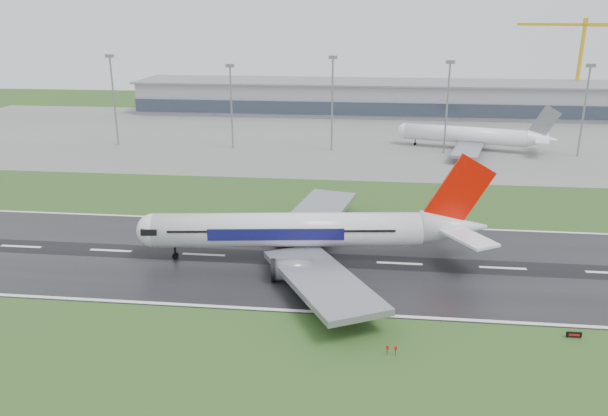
# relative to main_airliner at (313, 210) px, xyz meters

# --- Properties ---
(ground) EXTENTS (520.00, 520.00, 0.00)m
(ground) POSITION_rel_main_airliner_xyz_m (17.54, -0.84, -10.44)
(ground) COLOR #25481A
(ground) RESTS_ON ground
(runway) EXTENTS (400.00, 45.00, 0.10)m
(runway) POSITION_rel_main_airliner_xyz_m (17.54, -0.84, -10.39)
(runway) COLOR black
(runway) RESTS_ON ground
(apron) EXTENTS (400.00, 130.00, 0.08)m
(apron) POSITION_rel_main_airliner_xyz_m (17.54, 124.16, -10.40)
(apron) COLOR slate
(apron) RESTS_ON ground
(terminal) EXTENTS (240.00, 36.00, 15.00)m
(terminal) POSITION_rel_main_airliner_xyz_m (17.54, 184.16, -2.94)
(terminal) COLOR gray
(terminal) RESTS_ON ground
(main_airliner) EXTENTS (77.82, 74.92, 20.68)m
(main_airliner) POSITION_rel_main_airliner_xyz_m (0.00, 0.00, 0.00)
(main_airliner) COLOR silver
(main_airliner) RESTS_ON runway
(parked_airliner) EXTENTS (68.62, 65.80, 16.72)m
(parked_airliner) POSITION_rel_main_airliner_xyz_m (47.43, 106.65, -2.00)
(parked_airliner) COLOR white
(parked_airliner) RESTS_ON apron
(tower_crane) EXTENTS (44.02, 17.37, 45.08)m
(tower_crane) POSITION_rel_main_airliner_xyz_m (111.88, 199.16, 12.10)
(tower_crane) COLOR gold
(tower_crane) RESTS_ON ground
(runway_sign) EXTENTS (2.30, 0.74, 1.04)m
(runway_sign) POSITION_rel_main_airliner_xyz_m (42.97, -26.33, -9.92)
(runway_sign) COLOR black
(runway_sign) RESTS_ON ground
(floodmast_0) EXTENTS (0.64, 0.64, 32.15)m
(floodmast_0) POSITION_rel_main_airliner_xyz_m (-83.41, 99.16, 5.63)
(floodmast_0) COLOR gray
(floodmast_0) RESTS_ON ground
(floodmast_1) EXTENTS (0.64, 0.64, 29.16)m
(floodmast_1) POSITION_rel_main_airliner_xyz_m (-39.29, 99.16, 4.14)
(floodmast_1) COLOR gray
(floodmast_1) RESTS_ON ground
(floodmast_2) EXTENTS (0.64, 0.64, 32.33)m
(floodmast_2) POSITION_rel_main_airliner_xyz_m (-2.80, 99.16, 5.72)
(floodmast_2) COLOR gray
(floodmast_2) RESTS_ON ground
(floodmast_3) EXTENTS (0.64, 0.64, 31.08)m
(floodmast_3) POSITION_rel_main_airliner_xyz_m (37.11, 99.16, 5.10)
(floodmast_3) COLOR gray
(floodmast_3) RESTS_ON ground
(floodmast_4) EXTENTS (0.64, 0.64, 30.34)m
(floodmast_4) POSITION_rel_main_airliner_xyz_m (82.78, 99.16, 4.73)
(floodmast_4) COLOR gray
(floodmast_4) RESTS_ON ground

